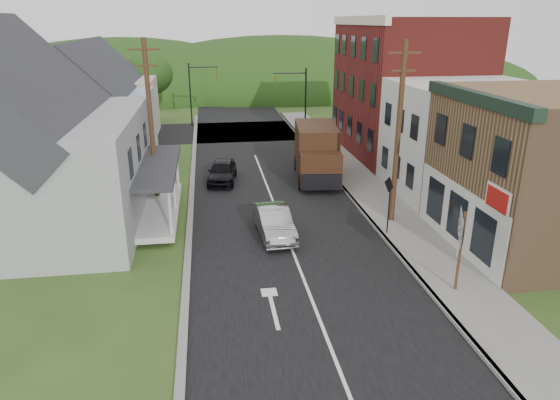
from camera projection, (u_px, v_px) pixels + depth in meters
name	position (u px, v px, depth m)	size (l,w,h in m)	color
ground	(296.00, 260.00, 21.65)	(120.00, 120.00, 0.00)	#2D4719
road	(268.00, 188.00, 30.95)	(9.00, 90.00, 0.02)	black
cross_road	(245.00, 131.00, 46.78)	(60.00, 9.00, 0.02)	black
sidewalk_right	(369.00, 193.00, 29.88)	(2.80, 55.00, 0.15)	slate
curb_right	(347.00, 194.00, 29.69)	(0.20, 55.00, 0.15)	slate
curb_left	(191.00, 202.00, 28.43)	(0.30, 55.00, 0.12)	slate
storefront_tan	(548.00, 172.00, 22.01)	(8.00, 8.00, 7.00)	brown
storefront_white	(465.00, 140.00, 29.07)	(8.00, 7.00, 6.50)	silver
storefront_red	(405.00, 88.00, 37.32)	(8.00, 12.00, 10.00)	maroon
house_gray	(32.00, 142.00, 24.15)	(10.20, 12.24, 8.35)	gray
house_blue	(98.00, 113.00, 34.71)	(7.14, 8.16, 7.28)	#91B4C5
house_cream	(112.00, 96.00, 43.02)	(7.14, 8.16, 7.28)	beige
utility_pole_right	(398.00, 133.00, 24.09)	(1.60, 0.26, 9.00)	#472D19
utility_pole_left	(151.00, 122.00, 26.62)	(1.60, 0.26, 9.00)	#472D19
traffic_signal_right	(298.00, 95.00, 42.83)	(2.87, 0.20, 6.00)	black
traffic_signal_left	(197.00, 87.00, 48.17)	(2.87, 0.20, 6.00)	black
tree_left_d	(148.00, 74.00, 48.54)	(4.80, 4.80, 6.94)	#382616
forested_ridge	(230.00, 92.00, 72.84)	(90.00, 30.00, 16.00)	#163710
silver_sedan	(274.00, 222.00, 23.82)	(1.48, 4.25, 1.40)	#A6A7AB
dark_sedan	(222.00, 171.00, 31.85)	(1.67, 4.14, 1.41)	black
delivery_van	(317.00, 153.00, 32.04)	(3.20, 6.44, 3.47)	#311A0D
route_sign_cluster	(460.00, 240.00, 18.35)	(0.80, 1.66, 3.14)	#472D19
warning_sign	(389.00, 197.00, 23.43)	(0.20, 0.77, 2.84)	black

